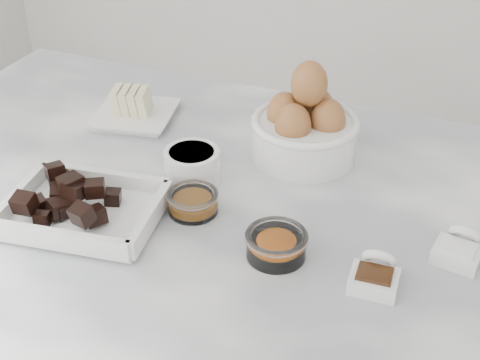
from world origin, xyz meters
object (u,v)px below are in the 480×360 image
butter_plate (133,109)px  zest_bowl (276,244)px  chocolate_dish (83,206)px  egg_bowl (305,127)px  sugar_ramekin (192,164)px  honey_bowl (193,202)px  vanilla_spoon (375,275)px  salt_spoon (459,249)px

butter_plate → zest_bowl: 0.44m
chocolate_dish → egg_bowl: 0.36m
sugar_ramekin → honey_bowl: 0.08m
vanilla_spoon → zest_bowl: bearing=177.4°
chocolate_dish → vanilla_spoon: chocolate_dish is taller
sugar_ramekin → egg_bowl: size_ratio=0.49×
zest_bowl → vanilla_spoon: 0.13m
butter_plate → sugar_ramekin: 0.23m
egg_bowl → butter_plate: bearing=178.5°
honey_bowl → salt_spoon: bearing=6.0°
vanilla_spoon → salt_spoon: size_ratio=0.96×
egg_bowl → sugar_ramekin: bearing=-135.8°
chocolate_dish → honey_bowl: size_ratio=3.10×
butter_plate → salt_spoon: (0.57, -0.17, -0.00)m
vanilla_spoon → salt_spoon: 0.12m
butter_plate → vanilla_spoon: (0.48, -0.26, -0.00)m
chocolate_dish → salt_spoon: (0.48, 0.11, -0.01)m
butter_plate → egg_bowl: 0.31m
chocolate_dish → egg_bowl: egg_bowl is taller
egg_bowl → zest_bowl: bearing=-80.0°
chocolate_dish → butter_plate: 0.30m
honey_bowl → chocolate_dish: bearing=-150.1°
sugar_ramekin → zest_bowl: sugar_ramekin is taller
zest_bowl → salt_spoon: (0.21, 0.08, -0.00)m
butter_plate → chocolate_dish: bearing=-73.0°
egg_bowl → chocolate_dish: bearing=-129.2°
honey_bowl → vanilla_spoon: size_ratio=1.01×
egg_bowl → honey_bowl: size_ratio=2.30×
butter_plate → sugar_ramekin: butter_plate is taller
zest_bowl → sugar_ramekin: bearing=146.0°
egg_bowl → vanilla_spoon: egg_bowl is taller
zest_bowl → vanilla_spoon: bearing=-2.6°
butter_plate → vanilla_spoon: size_ratio=2.15×
chocolate_dish → salt_spoon: bearing=13.0°
butter_plate → zest_bowl: (0.36, -0.26, -0.00)m
vanilla_spoon → salt_spoon: (0.09, 0.09, -0.00)m
chocolate_dish → zest_bowl: 0.27m
sugar_ramekin → salt_spoon: (0.39, -0.04, -0.01)m
honey_bowl → vanilla_spoon: bearing=-11.0°
vanilla_spoon → egg_bowl: bearing=124.1°
honey_bowl → zest_bowl: zest_bowl is taller
sugar_ramekin → butter_plate: bearing=142.6°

